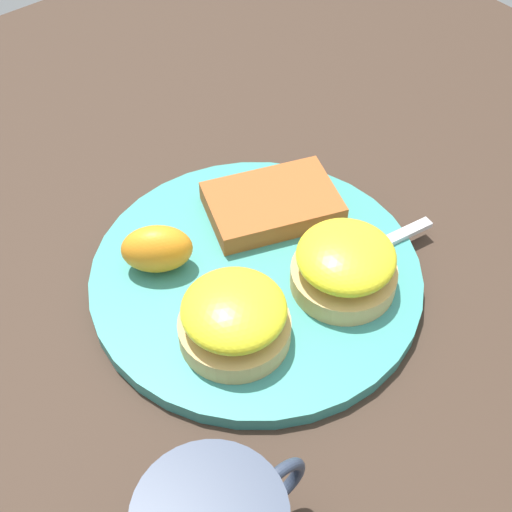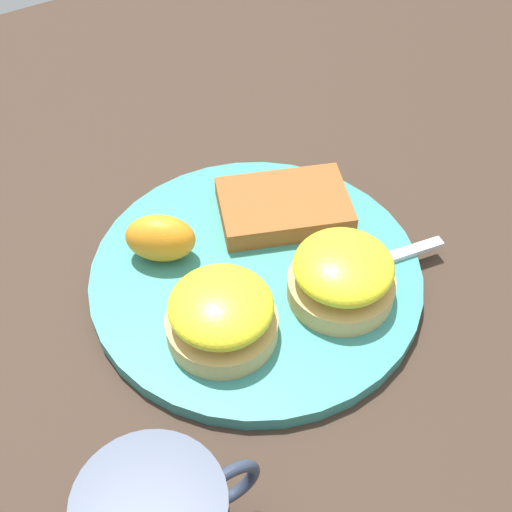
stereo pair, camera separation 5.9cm
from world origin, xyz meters
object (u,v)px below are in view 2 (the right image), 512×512
at_px(hashbrown_patty, 284,206).
at_px(orange_wedge, 160,238).
at_px(sandwich_benedict_right, 342,275).
at_px(fork, 313,282).
at_px(sandwich_benedict_left, 221,314).

bearing_deg(hashbrown_patty, orange_wedge, 174.97).
xyz_separation_m(sandwich_benedict_right, orange_wedge, (-0.11, 0.11, -0.00)).
bearing_deg(fork, orange_wedge, 135.16).
bearing_deg(hashbrown_patty, sandwich_benedict_left, -142.00).
height_order(sandwich_benedict_right, orange_wedge, sandwich_benedict_right).
distance_m(sandwich_benedict_left, fork, 0.09).
distance_m(sandwich_benedict_right, fork, 0.03).
xyz_separation_m(hashbrown_patty, orange_wedge, (-0.12, 0.01, 0.01)).
bearing_deg(sandwich_benedict_right, orange_wedge, 133.43).
height_order(hashbrown_patty, orange_wedge, orange_wedge).
height_order(orange_wedge, fork, orange_wedge).
relative_size(sandwich_benedict_right, fork, 0.40).
height_order(sandwich_benedict_left, sandwich_benedict_right, same).
relative_size(hashbrown_patty, fork, 0.53).
bearing_deg(fork, hashbrown_patty, 74.28).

